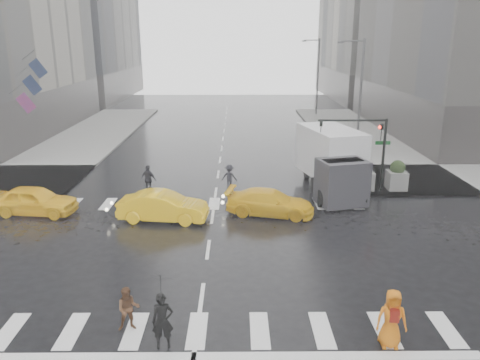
{
  "coord_description": "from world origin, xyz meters",
  "views": [
    {
      "loc": [
        1.28,
        -18.93,
        8.94
      ],
      "look_at": [
        1.43,
        2.0,
        2.61
      ],
      "focal_mm": 35.0,
      "sensor_mm": 36.0,
      "label": 1
    }
  ],
  "objects_px": {
    "pedestrian_brown": "(128,309)",
    "box_truck": "(333,160)",
    "taxi_mid": "(163,207)",
    "pedestrian_orange": "(392,318)",
    "traffic_signal_pole": "(368,140)",
    "taxi_front": "(35,200)"
  },
  "relations": [
    {
      "from": "pedestrian_orange",
      "to": "taxi_mid",
      "type": "xyz_separation_m",
      "value": [
        -8.38,
        10.31,
        -0.19
      ]
    },
    {
      "from": "box_truck",
      "to": "taxi_mid",
      "type": "bearing_deg",
      "value": -168.13
    },
    {
      "from": "taxi_mid",
      "to": "box_truck",
      "type": "height_order",
      "value": "box_truck"
    },
    {
      "from": "taxi_mid",
      "to": "taxi_front",
      "type": "bearing_deg",
      "value": 88.66
    },
    {
      "from": "taxi_front",
      "to": "box_truck",
      "type": "height_order",
      "value": "box_truck"
    },
    {
      "from": "taxi_front",
      "to": "pedestrian_orange",
      "type": "bearing_deg",
      "value": -119.95
    },
    {
      "from": "pedestrian_orange",
      "to": "taxi_front",
      "type": "height_order",
      "value": "pedestrian_orange"
    },
    {
      "from": "pedestrian_brown",
      "to": "pedestrian_orange",
      "type": "height_order",
      "value": "pedestrian_orange"
    },
    {
      "from": "pedestrian_brown",
      "to": "box_truck",
      "type": "bearing_deg",
      "value": 45.37
    },
    {
      "from": "pedestrian_brown",
      "to": "box_truck",
      "type": "height_order",
      "value": "box_truck"
    },
    {
      "from": "pedestrian_brown",
      "to": "box_truck",
      "type": "distance_m",
      "value": 16.93
    },
    {
      "from": "taxi_front",
      "to": "taxi_mid",
      "type": "distance_m",
      "value": 7.02
    },
    {
      "from": "pedestrian_brown",
      "to": "taxi_front",
      "type": "xyz_separation_m",
      "value": [
        -7.26,
        10.4,
        0.02
      ]
    },
    {
      "from": "box_truck",
      "to": "pedestrian_brown",
      "type": "bearing_deg",
      "value": -137.55
    },
    {
      "from": "taxi_front",
      "to": "box_truck",
      "type": "bearing_deg",
      "value": -70.88
    },
    {
      "from": "traffic_signal_pole",
      "to": "box_truck",
      "type": "bearing_deg",
      "value": 173.97
    },
    {
      "from": "pedestrian_orange",
      "to": "taxi_front",
      "type": "xyz_separation_m",
      "value": [
        -15.33,
        11.29,
        -0.18
      ]
    },
    {
      "from": "pedestrian_orange",
      "to": "pedestrian_brown",
      "type": "bearing_deg",
      "value": 178.52
    },
    {
      "from": "pedestrian_orange",
      "to": "taxi_front",
      "type": "distance_m",
      "value": 19.04
    },
    {
      "from": "traffic_signal_pole",
      "to": "taxi_mid",
      "type": "xyz_separation_m",
      "value": [
        -11.49,
        -4.5,
        -2.47
      ]
    },
    {
      "from": "traffic_signal_pole",
      "to": "pedestrian_orange",
      "type": "relative_size",
      "value": 2.42
    },
    {
      "from": "pedestrian_brown",
      "to": "taxi_front",
      "type": "height_order",
      "value": "taxi_front"
    }
  ]
}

